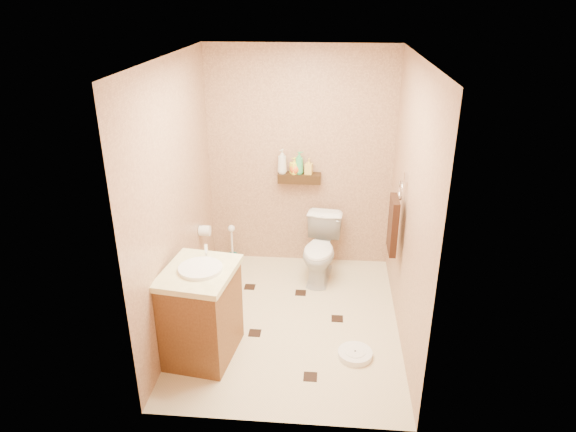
{
  "coord_description": "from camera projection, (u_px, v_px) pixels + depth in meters",
  "views": [
    {
      "loc": [
        0.32,
        -4.03,
        2.86
      ],
      "look_at": [
        -0.04,
        0.25,
        0.97
      ],
      "focal_mm": 32.0,
      "sensor_mm": 36.0,
      "label": 1
    }
  ],
  "objects": [
    {
      "name": "vanity",
      "position": [
        202.0,
        311.0,
        4.26
      ],
      "size": [
        0.64,
        0.74,
        0.94
      ],
      "rotation": [
        0.0,
        0.0,
        -0.14
      ],
      "color": "brown",
      "rests_on": "ground"
    },
    {
      "name": "bottle_a",
      "position": [
        282.0,
        161.0,
        5.45
      ],
      "size": [
        0.13,
        0.13,
        0.26
      ],
      "primitive_type": "imported",
      "rotation": [
        0.0,
        0.0,
        5.89
      ],
      "color": "silver",
      "rests_on": "wall_shelf"
    },
    {
      "name": "toilet_paper",
      "position": [
        205.0,
        231.0,
        5.28
      ],
      "size": [
        0.12,
        0.11,
        0.12
      ],
      "color": "white",
      "rests_on": "wall_left"
    },
    {
      "name": "toilet_brush",
      "position": [
        232.0,
        250.0,
        5.82
      ],
      "size": [
        0.11,
        0.11,
        0.48
      ],
      "color": "#186163",
      "rests_on": "ground"
    },
    {
      "name": "ceiling",
      "position": [
        291.0,
        57.0,
        3.88
      ],
      "size": [
        2.0,
        2.5,
        0.02
      ],
      "primitive_type": "cube",
      "color": "silver",
      "rests_on": "wall_back"
    },
    {
      "name": "towel_ring",
      "position": [
        394.0,
        223.0,
        4.63
      ],
      "size": [
        0.12,
        0.3,
        0.76
      ],
      "color": "silver",
      "rests_on": "wall_right"
    },
    {
      "name": "wall_shelf",
      "position": [
        299.0,
        178.0,
        5.51
      ],
      "size": [
        0.46,
        0.14,
        0.1
      ],
      "primitive_type": "cube",
      "color": "#341F0E",
      "rests_on": "wall_back"
    },
    {
      "name": "bottle_e",
      "position": [
        309.0,
        166.0,
        5.45
      ],
      "size": [
        0.09,
        0.09,
        0.17
      ],
      "primitive_type": "imported",
      "rotation": [
        0.0,
        0.0,
        2.97
      ],
      "color": "gold",
      "rests_on": "wall_shelf"
    },
    {
      "name": "wall_right",
      "position": [
        410.0,
        208.0,
        4.29
      ],
      "size": [
        0.04,
        2.5,
        2.4
      ],
      "primitive_type": "cube",
      "color": "tan",
      "rests_on": "ground"
    },
    {
      "name": "toilet",
      "position": [
        321.0,
        250.0,
        5.45
      ],
      "size": [
        0.46,
        0.71,
        0.68
      ],
      "primitive_type": "imported",
      "rotation": [
        0.0,
        0.0,
        -0.12
      ],
      "color": "white",
      "rests_on": "ground"
    },
    {
      "name": "wall_back",
      "position": [
        300.0,
        160.0,
        5.51
      ],
      "size": [
        2.0,
        0.04,
        2.4
      ],
      "primitive_type": "cube",
      "color": "tan",
      "rests_on": "ground"
    },
    {
      "name": "bathroom_scale",
      "position": [
        355.0,
        354.0,
        4.36
      ],
      "size": [
        0.33,
        0.33,
        0.06
      ],
      "rotation": [
        0.0,
        0.0,
        0.15
      ],
      "color": "white",
      "rests_on": "ground"
    },
    {
      "name": "bottle_b",
      "position": [
        295.0,
        165.0,
        5.46
      ],
      "size": [
        0.11,
        0.11,
        0.18
      ],
      "primitive_type": "imported",
      "rotation": [
        0.0,
        0.0,
        5.3
      ],
      "color": "#FFF135",
      "rests_on": "wall_shelf"
    },
    {
      "name": "wall_front",
      "position": [
        275.0,
        279.0,
        3.23
      ],
      "size": [
        2.0,
        0.04,
        2.4
      ],
      "primitive_type": "cube",
      "color": "tan",
      "rests_on": "ground"
    },
    {
      "name": "ground",
      "position": [
        290.0,
        321.0,
        4.85
      ],
      "size": [
        2.5,
        2.5,
        0.0
      ],
      "primitive_type": "plane",
      "color": "beige",
      "rests_on": "ground"
    },
    {
      "name": "bottle_d",
      "position": [
        299.0,
        163.0,
        5.44
      ],
      "size": [
        0.11,
        0.11,
        0.24
      ],
      "primitive_type": "imported",
      "rotation": [
        0.0,
        0.0,
        1.77
      ],
      "color": "#39AC62",
      "rests_on": "wall_shelf"
    },
    {
      "name": "bottle_c",
      "position": [
        295.0,
        167.0,
        5.46
      ],
      "size": [
        0.13,
        0.13,
        0.15
      ],
      "primitive_type": "imported",
      "rotation": [
        0.0,
        0.0,
        3.04
      ],
      "color": "#E75B1B",
      "rests_on": "wall_shelf"
    },
    {
      "name": "wall_left",
      "position": [
        176.0,
        200.0,
        4.45
      ],
      "size": [
        0.04,
        2.5,
        2.4
      ],
      "primitive_type": "cube",
      "color": "tan",
      "rests_on": "ground"
    },
    {
      "name": "floor_accents",
      "position": [
        298.0,
        324.0,
        4.79
      ],
      "size": [
        1.11,
        1.43,
        0.01
      ],
      "color": "black",
      "rests_on": "ground"
    }
  ]
}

